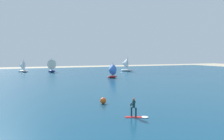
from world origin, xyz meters
name	(u,v)px	position (x,y,z in m)	size (l,w,h in m)	color
ocean	(53,80)	(0.00, 50.98, 0.05)	(160.00, 90.00, 0.10)	navy
kitesurfer	(136,110)	(1.81, 17.09, 0.70)	(2.00, 1.36, 1.67)	red
sailboat_heeled_over	(22,67)	(-5.45, 75.67, 1.83)	(3.36, 3.01, 3.78)	silver
sailboat_leading	(125,65)	(25.21, 66.62, 2.28)	(4.27, 4.09, 4.76)	white
sailboat_mid_left	(111,71)	(12.76, 48.65, 1.69)	(3.09, 2.76, 3.47)	maroon
sailboat_mid_right	(51,66)	(2.69, 72.47, 2.10)	(3.47, 3.88, 4.37)	navy
marker_buoy	(103,101)	(1.19, 23.27, 0.44)	(0.68, 0.68, 0.68)	#E55919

